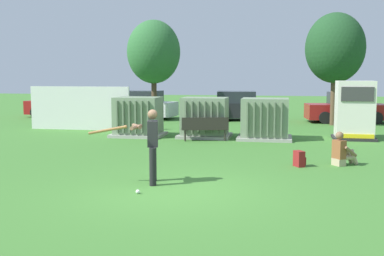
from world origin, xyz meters
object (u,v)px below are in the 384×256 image
object	(u,v)px
transformer_west	(138,117)
parked_car_right_of_center	(235,107)
parked_car_left_of_center	(140,106)
parked_car_rightmost	(347,108)
park_bench	(205,127)
batter	(150,142)
sports_ball	(138,192)
transformer_mid_west	(205,118)
parked_car_leftmost	(63,104)
generator_enclosure	(354,111)
seated_spectator	(342,152)
backpack	(299,159)
transformer_mid_east	(265,119)

from	to	relation	value
transformer_west	parked_car_right_of_center	size ratio (longest dim) A/B	0.49
parked_car_left_of_center	parked_car_right_of_center	size ratio (longest dim) A/B	1.02
parked_car_left_of_center	parked_car_rightmost	bearing A→B (deg)	-0.13
park_bench	batter	world-z (taller)	batter
sports_ball	parked_car_rightmost	world-z (taller)	parked_car_rightmost
transformer_mid_west	parked_car_leftmost	xyz separation A→B (m)	(-9.88, 7.50, -0.04)
generator_enclosure	seated_spectator	distance (m)	5.84
backpack	park_bench	bearing A→B (deg)	126.92
seated_spectator	park_bench	bearing A→B (deg)	138.07
parked_car_left_of_center	generator_enclosure	bearing A→B (deg)	-32.29
transformer_mid_west	parked_car_left_of_center	world-z (taller)	same
sports_ball	seated_spectator	distance (m)	6.27
sports_ball	parked_car_left_of_center	world-z (taller)	parked_car_left_of_center
park_bench	parked_car_left_of_center	xyz separation A→B (m)	(-5.20, 8.45, 0.22)
transformer_mid_east	backpack	size ratio (longest dim) A/B	4.77
transformer_mid_east	parked_car_leftmost	world-z (taller)	same
sports_ball	backpack	bearing A→B (deg)	46.92
transformer_west	park_bench	xyz separation A→B (m)	(2.94, -0.85, -0.25)
transformer_mid_east	seated_spectator	bearing A→B (deg)	-64.89
generator_enclosure	parked_car_leftmost	xyz separation A→B (m)	(-15.75, 6.98, -0.38)
batter	seated_spectator	bearing A→B (deg)	34.08
transformer_mid_west	parked_car_leftmost	world-z (taller)	same
transformer_mid_west	parked_car_left_of_center	bearing A→B (deg)	124.15
transformer_west	sports_ball	world-z (taller)	transformer_west
seated_spectator	parked_car_right_of_center	world-z (taller)	parked_car_right_of_center
transformer_mid_east	parked_car_left_of_center	world-z (taller)	same
generator_enclosure	parked_car_rightmost	distance (m)	6.90
seated_spectator	parked_car_rightmost	size ratio (longest dim) A/B	0.22
transformer_mid_east	park_bench	xyz separation A→B (m)	(-2.24, -0.88, -0.25)
transformer_west	parked_car_rightmost	distance (m)	11.95
seated_spectator	parked_car_rightmost	bearing A→B (deg)	82.22
generator_enclosure	parked_car_rightmost	xyz separation A→B (m)	(0.61, 6.86, -0.38)
batter	parked_car_left_of_center	size ratio (longest dim) A/B	0.40
transformer_mid_west	parked_car_leftmost	distance (m)	12.40
batter	parked_car_rightmost	xyz separation A→B (m)	(6.39, 15.71, -0.22)
transformer_mid_west	parked_car_rightmost	size ratio (longest dim) A/B	0.48
seated_spectator	parked_car_rightmost	distance (m)	12.67
transformer_west	transformer_mid_west	size ratio (longest dim) A/B	1.00
transformer_west	seated_spectator	distance (m)	9.03
transformer_mid_west	backpack	bearing A→B (deg)	-57.27
transformer_west	parked_car_right_of_center	world-z (taller)	same
generator_enclosure	parked_car_right_of_center	bearing A→B (deg)	127.99
parked_car_right_of_center	parked_car_leftmost	bearing A→B (deg)	179.81
parked_car_leftmost	parked_car_right_of_center	world-z (taller)	same
seated_spectator	sports_ball	bearing A→B (deg)	-138.29
backpack	seated_spectator	bearing A→B (deg)	19.80
sports_ball	backpack	xyz separation A→B (m)	(3.50, 3.74, 0.17)
park_bench	generator_enclosure	bearing A→B (deg)	15.42
sports_ball	backpack	distance (m)	5.13
parked_car_leftmost	transformer_west	bearing A→B (deg)	-47.23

